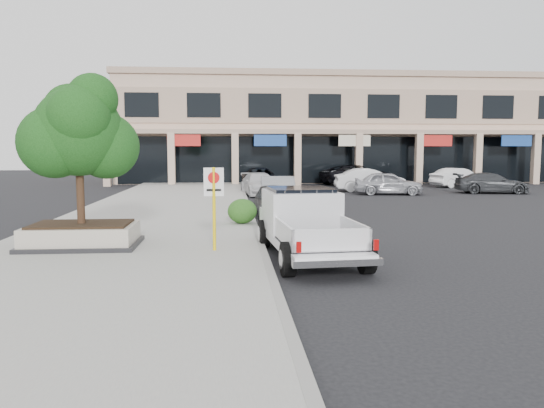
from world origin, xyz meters
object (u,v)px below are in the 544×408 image
Objects in this scene: lot_car_a at (388,183)px; lot_car_e at (359,176)px; lot_car_f at (458,178)px; curb_car_a at (274,200)px; curb_car_d at (260,178)px; lot_car_d at (357,175)px; pickup_truck at (309,224)px; curb_car_b at (278,192)px; planter at (82,235)px; no_parking_sign at (214,197)px; lot_car_c at (491,183)px; planter_tree at (84,133)px; curb_car_c at (259,184)px; lot_car_b at (370,180)px.

lot_car_a is 8.90m from lot_car_e.
lot_car_f is at bearing -40.59° from lot_car_a.
lot_car_e is at bearing 65.28° from curb_car_a.
curb_car_d is 1.26× the size of lot_car_a.
lot_car_d reaches higher than lot_car_e.
pickup_truck is 1.24× the size of curb_car_b.
curb_car_d is (0.12, 25.28, -0.16)m from pickup_truck.
lot_car_e reaches higher than curb_car_a.
planter is 0.72× the size of lot_car_f.
no_parking_sign is 0.49× the size of lot_car_c.
curb_car_b is 13.02m from curb_car_d.
planter is 0.58× the size of curb_car_d.
curb_car_a reaches higher than planter.
lot_car_a is (8.08, 19.32, -0.18)m from pickup_truck.
no_parking_sign reaches higher than lot_car_a.
planter_tree is 1.74× the size of no_parking_sign.
lot_car_f is (18.03, 24.94, -0.90)m from no_parking_sign.
no_parking_sign reaches higher than curb_car_a.
curb_car_c is at bearing 71.47° from planter_tree.
curb_car_d is at bearing 74.94° from planter_tree.
no_parking_sign reaches higher than curb_car_c.
lot_car_c is 10.99m from lot_car_d.
planter_tree reaches higher than pickup_truck.
planter_tree is 24.63m from curb_car_d.
curb_car_b is 0.98× the size of lot_car_b.
lot_car_d is at bearing 8.75° from lot_car_a.
planter is 0.77× the size of curb_car_a.
lot_car_c is at bearing 40.30° from planter.
no_parking_sign is 0.42× the size of curb_car_d.
lot_car_d is at bearing -1.36° from lot_car_b.
planter_tree is at bearing -105.32° from curb_car_d.
curb_car_a is 13.01m from lot_car_a.
lot_car_d is 0.18m from lot_car_e.
lot_car_d is (10.74, 27.66, -0.81)m from no_parking_sign.
lot_car_d reaches higher than lot_car_b.
pickup_truck reaches higher than curb_car_c.
curb_car_a is (6.10, 7.61, -2.71)m from planter_tree.
lot_car_d is (-7.02, 8.45, 0.15)m from lot_car_c.
lot_car_c is 0.79× the size of lot_car_d.
lot_car_d is at bearing 65.74° from curb_car_a.
lot_car_a is at bearing -164.07° from lot_car_b.
lot_car_b is at bearing 84.57° from lot_car_c.
planter is at bearing 166.73° from no_parking_sign.
curb_car_b is 17.83m from lot_car_d.
curb_car_c is (6.04, 18.01, -2.72)m from planter_tree.
pickup_truck reaches higher than curb_car_d.
no_parking_sign reaches higher than lot_car_e.
curb_car_a is 0.87× the size of curb_car_b.
planter is at bearing -116.57° from curb_car_c.
lot_car_b is 7.93m from lot_car_c.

